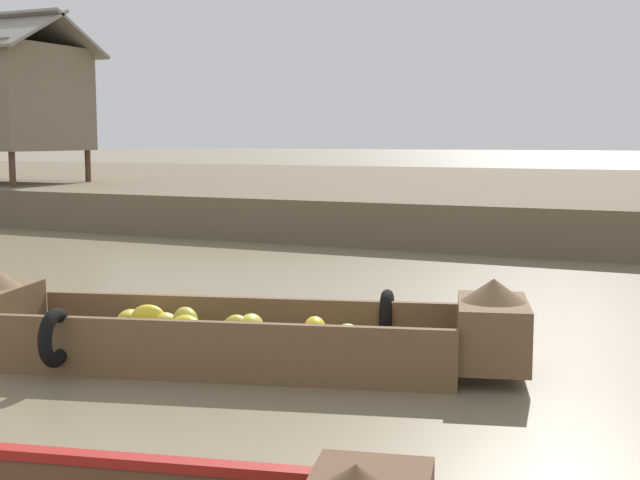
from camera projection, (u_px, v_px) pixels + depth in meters
name	position (u px, v px, depth m)	size (l,w,h in m)	color
ground_plane	(421.00, 288.00, 11.89)	(300.00, 300.00, 0.00)	#7A6B51
riverbank_strip	(569.00, 197.00, 24.16)	(160.00, 20.00, 0.88)	brown
banana_boat	(232.00, 333.00, 7.80)	(5.41, 2.60, 0.87)	brown
stilt_house_left	(0.00, 96.00, 22.95)	(4.58, 3.73, 4.53)	#4C3826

